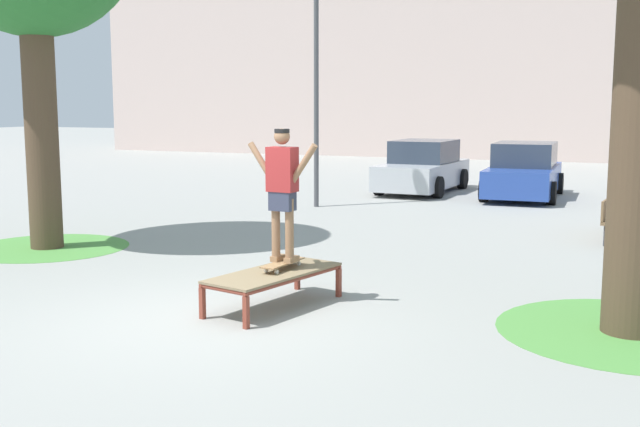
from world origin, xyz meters
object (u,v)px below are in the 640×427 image
object	(u,v)px
skater	(282,186)
car_silver	(423,168)
car_blue	(524,172)
skateboard	(283,263)
skate_box	(274,275)
park_bench	(620,215)
light_post	(316,51)

from	to	relation	value
skater	car_silver	distance (m)	13.28
car_blue	skateboard	bearing A→B (deg)	-95.30
car_blue	skate_box	bearing A→B (deg)	-95.41
skateboard	park_bench	distance (m)	7.89
skater	car_blue	world-z (taller)	skater
skate_box	park_bench	bearing A→B (deg)	61.28
skateboard	skater	xyz separation A→B (m)	(0.00, 0.00, 0.99)
car_blue	light_post	distance (m)	6.76
light_post	car_blue	bearing A→B (deg)	41.34
skateboard	park_bench	xyz separation A→B (m)	(3.83, 6.89, -0.09)
skate_box	park_bench	distance (m)	8.06
skater	car_silver	size ratio (longest dim) A/B	0.40
skate_box	car_blue	size ratio (longest dim) A/B	0.48
car_silver	park_bench	bearing A→B (deg)	-48.37
light_post	skater	bearing A→B (deg)	-69.59
car_blue	park_bench	world-z (taller)	car_blue
skateboard	car_blue	bearing A→B (deg)	84.70
car_silver	car_blue	world-z (taller)	same
skater	park_bench	distance (m)	7.96
car_blue	skater	bearing A→B (deg)	-95.30
skate_box	skater	size ratio (longest dim) A/B	1.20
car_silver	car_blue	size ratio (longest dim) A/B	1.00
skate_box	skateboard	size ratio (longest dim) A/B	2.49
skateboard	park_bench	world-z (taller)	park_bench
skater	car_blue	distance (m)	12.92
skate_box	car_silver	size ratio (longest dim) A/B	0.47
skate_box	car_blue	distance (m)	13.07
skateboard	skater	distance (m)	0.99
car_silver	car_blue	distance (m)	2.94
skateboard	car_blue	world-z (taller)	car_blue
car_blue	car_silver	bearing A→B (deg)	173.97
skateboard	light_post	distance (m)	10.03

